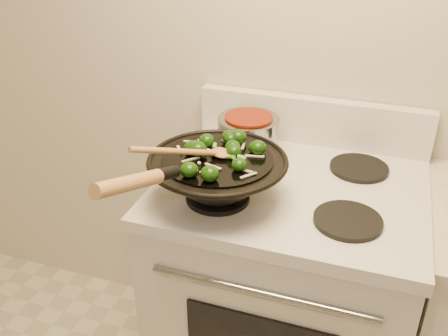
% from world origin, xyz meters
% --- Properties ---
extents(stove, '(0.78, 0.67, 1.08)m').
position_xyz_m(stove, '(-0.06, 1.17, 0.47)').
color(stove, silver).
rests_on(stove, ground).
extents(wok, '(0.38, 0.63, 0.26)m').
position_xyz_m(wok, '(-0.24, 1.02, 1.00)').
color(wok, black).
rests_on(wok, stove).
extents(stirfry, '(0.26, 0.27, 0.04)m').
position_xyz_m(stirfry, '(-0.23, 1.04, 1.07)').
color(stirfry, '#113207').
rests_on(stirfry, wok).
extents(wooden_spoon, '(0.21, 0.25, 0.10)m').
position_xyz_m(wooden_spoon, '(-0.28, 0.98, 1.08)').
color(wooden_spoon, '#A87342').
rests_on(wooden_spoon, wok).
extents(saucepan, '(0.20, 0.32, 0.12)m').
position_xyz_m(saucepan, '(-0.24, 1.32, 0.99)').
color(saucepan, gray).
rests_on(saucepan, stove).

